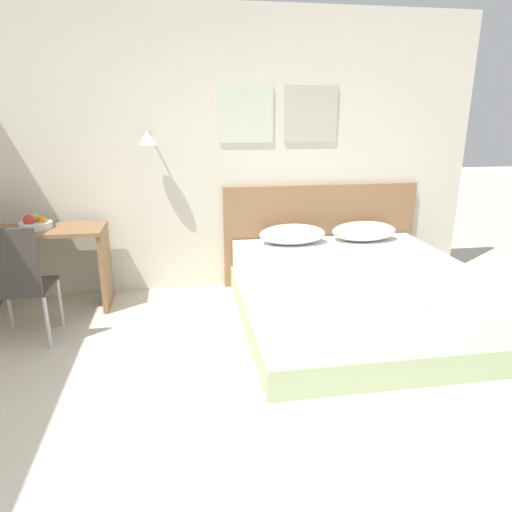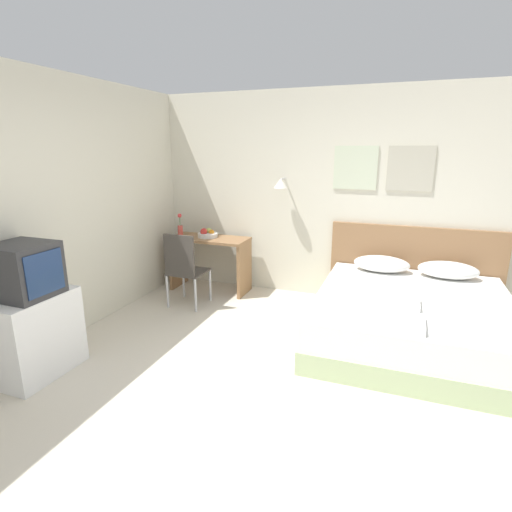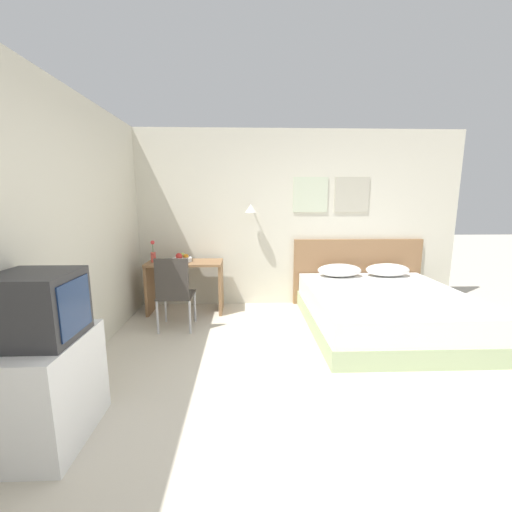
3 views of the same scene
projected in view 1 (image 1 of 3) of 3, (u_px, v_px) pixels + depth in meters
name	position (u px, v px, depth m)	size (l,w,h in m)	color
ground_plane	(249.00, 458.00, 2.36)	(24.00, 24.00, 0.00)	beige
wall_back	(210.00, 155.00, 4.35)	(5.29, 0.31, 2.65)	beige
bed	(355.00, 295.00, 3.82)	(1.88, 2.01, 0.50)	#B2C693
headboard	(320.00, 234.00, 4.72)	(2.00, 0.06, 1.02)	#8E6642
pillow_left	(293.00, 234.00, 4.39)	(0.65, 0.36, 0.19)	white
pillow_right	(364.00, 231.00, 4.50)	(0.65, 0.36, 0.19)	white
folded_towel_near_foot	(362.00, 276.00, 3.44)	(0.26, 0.35, 0.06)	white
folded_towel_mid_bed	(388.00, 299.00, 3.02)	(0.32, 0.35, 0.06)	white
desk	(44.00, 255.00, 4.02)	(1.06, 0.48, 0.75)	#8E6642
desk_chair	(16.00, 279.00, 3.37)	(0.43, 0.43, 0.94)	#3D3833
fruit_bowl	(35.00, 224.00, 3.95)	(0.27, 0.27, 0.13)	silver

